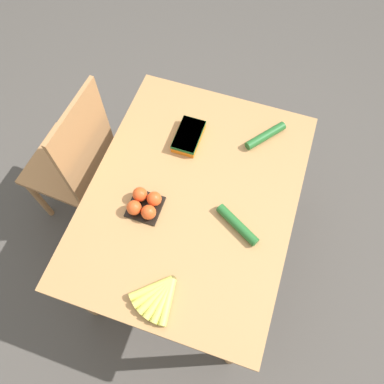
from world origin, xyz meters
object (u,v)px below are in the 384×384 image
banana_bunch (159,296)px  carrot_bag (189,136)px  tomato_pack (144,204)px  chair (77,162)px  cucumber_far (266,136)px  cucumber_near (237,225)px

banana_bunch → carrot_bag: size_ratio=1.02×
banana_bunch → tomato_pack: (0.34, 0.19, 0.02)m
chair → tomato_pack: 0.59m
tomato_pack → cucumber_far: size_ratio=0.72×
tomato_pack → cucumber_near: bearing=-84.2°
banana_bunch → tomato_pack: tomato_pack is taller
banana_bunch → cucumber_near: cucumber_near is taller
tomato_pack → carrot_bag: bearing=-9.2°
cucumber_near → cucumber_far: 0.48m
chair → cucumber_far: 0.98m
banana_bunch → cucumber_far: bearing=-14.1°
chair → cucumber_near: bearing=83.0°
tomato_pack → banana_bunch: bearing=-150.3°
banana_bunch → tomato_pack: 0.39m
carrot_bag → cucumber_near: bearing=-136.4°
chair → cucumber_far: chair is taller
carrot_bag → cucumber_near: size_ratio=0.91×
chair → tomato_pack: size_ratio=7.06×
banana_bunch → cucumber_near: 0.43m
tomato_pack → cucumber_near: (0.04, -0.40, -0.02)m
carrot_bag → cucumber_far: carrot_bag is taller
chair → cucumber_far: bearing=112.6°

